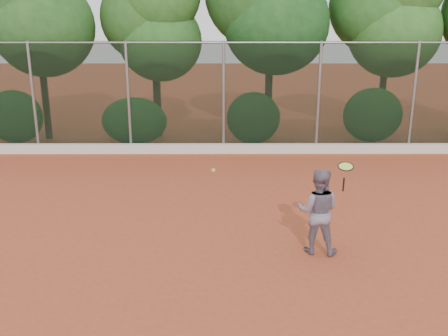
{
  "coord_description": "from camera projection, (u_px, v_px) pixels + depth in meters",
  "views": [
    {
      "loc": [
        -0.02,
        -8.69,
        4.17
      ],
      "look_at": [
        0.0,
        1.0,
        1.25
      ],
      "focal_mm": 40.0,
      "sensor_mm": 36.0,
      "label": 1
    }
  ],
  "objects": [
    {
      "name": "tennis_racket",
      "position": [
        346.0,
        169.0,
        8.66
      ],
      "size": [
        0.34,
        0.33,
        0.55
      ],
      "color": "black",
      "rests_on": "ground"
    },
    {
      "name": "ground",
      "position": [
        224.0,
        246.0,
        9.52
      ],
      "size": [
        80.0,
        80.0,
        0.0
      ],
      "primitive_type": "plane",
      "color": "#A74527",
      "rests_on": "ground"
    },
    {
      "name": "foliage_backdrop",
      "position": [
        207.0,
        11.0,
        16.85
      ],
      "size": [
        23.7,
        3.63,
        7.55
      ],
      "color": "#472F1B",
      "rests_on": "ground"
    },
    {
      "name": "concrete_curb",
      "position": [
        224.0,
        149.0,
        16.01
      ],
      "size": [
        24.0,
        0.2,
        0.3
      ],
      "primitive_type": "cube",
      "color": "silver",
      "rests_on": "ground"
    },
    {
      "name": "chainlink_fence",
      "position": [
        224.0,
        95.0,
        15.69
      ],
      "size": [
        24.09,
        0.09,
        3.5
      ],
      "color": "black",
      "rests_on": "ground"
    },
    {
      "name": "tennis_player",
      "position": [
        318.0,
        211.0,
        9.06
      ],
      "size": [
        0.9,
        0.78,
        1.6
      ],
      "primitive_type": "imported",
      "rotation": [
        0.0,
        0.0,
        2.9
      ],
      "color": "slate",
      "rests_on": "ground"
    },
    {
      "name": "tennis_ball_in_flight",
      "position": [
        213.0,
        170.0,
        8.63
      ],
      "size": [
        0.07,
        0.07,
        0.07
      ],
      "color": "yellow",
      "rests_on": "ground"
    }
  ]
}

